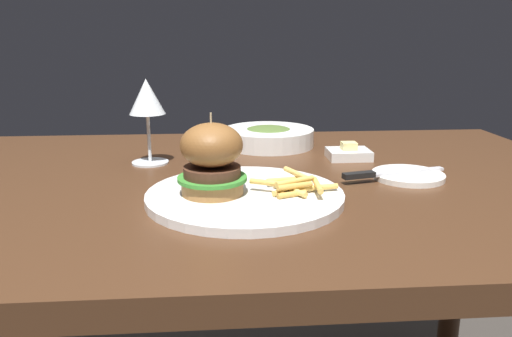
{
  "coord_description": "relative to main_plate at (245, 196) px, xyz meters",
  "views": [
    {
      "loc": [
        -0.02,
        -0.89,
        1.0
      ],
      "look_at": [
        0.05,
        -0.1,
        0.78
      ],
      "focal_mm": 35.0,
      "sensor_mm": 36.0,
      "label": 1
    }
  ],
  "objects": [
    {
      "name": "dining_table",
      "position": [
        -0.03,
        0.13,
        -0.09
      ],
      "size": [
        1.43,
        0.86,
        0.74
      ],
      "color": "#472B19",
      "rests_on": "ground"
    },
    {
      "name": "fries_pile",
      "position": [
        0.08,
        -0.01,
        0.02
      ],
      "size": [
        0.14,
        0.12,
        0.02
      ],
      "color": "gold",
      "rests_on": "main_plate"
    },
    {
      "name": "table_knife",
      "position": [
        0.26,
        0.09,
        0.01
      ],
      "size": [
        0.2,
        0.06,
        0.01
      ],
      "color": "silver",
      "rests_on": "bread_plate"
    },
    {
      "name": "wine_glass",
      "position": [
        -0.18,
        0.25,
        0.12
      ],
      "size": [
        0.07,
        0.07,
        0.17
      ],
      "color": "silver",
      "rests_on": "dining_table"
    },
    {
      "name": "main_plate",
      "position": [
        0.0,
        0.0,
        0.0
      ],
      "size": [
        0.32,
        0.32,
        0.01
      ],
      "primitive_type": "cylinder",
      "color": "white",
      "rests_on": "dining_table"
    },
    {
      "name": "burger_sandwich",
      "position": [
        -0.05,
        -0.0,
        0.06
      ],
      "size": [
        0.11,
        0.11,
        0.13
      ],
      "color": "#9E6B38",
      "rests_on": "main_plate"
    },
    {
      "name": "butter_dish",
      "position": [
        0.24,
        0.26,
        0.0
      ],
      "size": [
        0.09,
        0.07,
        0.04
      ],
      "color": "white",
      "rests_on": "dining_table"
    },
    {
      "name": "soup_bowl",
      "position": [
        0.08,
        0.4,
        0.02
      ],
      "size": [
        0.21,
        0.21,
        0.05
      ],
      "color": "white",
      "rests_on": "dining_table"
    },
    {
      "name": "bread_plate",
      "position": [
        0.31,
        0.1,
        -0.0
      ],
      "size": [
        0.13,
        0.13,
        0.01
      ],
      "primitive_type": "cylinder",
      "color": "white",
      "rests_on": "dining_table"
    }
  ]
}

